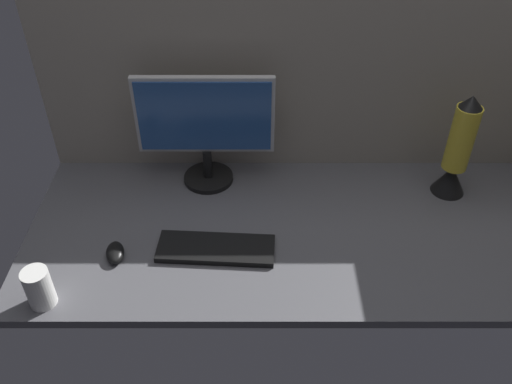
{
  "coord_description": "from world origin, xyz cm",
  "views": [
    {
      "loc": [
        -14.53,
        -134.51,
        123.55
      ],
      "look_at": [
        -12.81,
        0.0,
        14.0
      ],
      "focal_mm": 38.18,
      "sensor_mm": 36.0,
      "label": 1
    }
  ],
  "objects_px": {
    "monitor": "(203,125)",
    "keyboard": "(214,249)",
    "mouse": "(113,253)",
    "lava_lamp": "(455,153)",
    "mug_ceramic_white": "(37,289)"
  },
  "relations": [
    {
      "from": "monitor",
      "to": "keyboard",
      "type": "distance_m",
      "value": 0.44
    },
    {
      "from": "monitor",
      "to": "mouse",
      "type": "xyz_separation_m",
      "value": [
        -0.27,
        -0.4,
        -0.22
      ]
    },
    {
      "from": "keyboard",
      "to": "monitor",
      "type": "bearing_deg",
      "value": 100.8
    },
    {
      "from": "keyboard",
      "to": "mouse",
      "type": "xyz_separation_m",
      "value": [
        -0.31,
        -0.02,
        0.01
      ]
    },
    {
      "from": "monitor",
      "to": "lava_lamp",
      "type": "distance_m",
      "value": 0.87
    },
    {
      "from": "mouse",
      "to": "mug_ceramic_white",
      "type": "bearing_deg",
      "value": -144.56
    },
    {
      "from": "monitor",
      "to": "mug_ceramic_white",
      "type": "xyz_separation_m",
      "value": [
        -0.44,
        -0.58,
        -0.17
      ]
    },
    {
      "from": "keyboard",
      "to": "lava_lamp",
      "type": "bearing_deg",
      "value": 23.92
    },
    {
      "from": "monitor",
      "to": "keyboard",
      "type": "xyz_separation_m",
      "value": [
        0.05,
        -0.38,
        -0.22
      ]
    },
    {
      "from": "keyboard",
      "to": "mug_ceramic_white",
      "type": "relative_size",
      "value": 2.96
    },
    {
      "from": "monitor",
      "to": "lava_lamp",
      "type": "relative_size",
      "value": 1.23
    },
    {
      "from": "keyboard",
      "to": "lava_lamp",
      "type": "xyz_separation_m",
      "value": [
        0.82,
        0.3,
        0.15
      ]
    },
    {
      "from": "mouse",
      "to": "lava_lamp",
      "type": "distance_m",
      "value": 1.19
    },
    {
      "from": "mug_ceramic_white",
      "to": "lava_lamp",
      "type": "height_order",
      "value": "lava_lamp"
    },
    {
      "from": "mug_ceramic_white",
      "to": "lava_lamp",
      "type": "bearing_deg",
      "value": 21.48
    }
  ]
}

